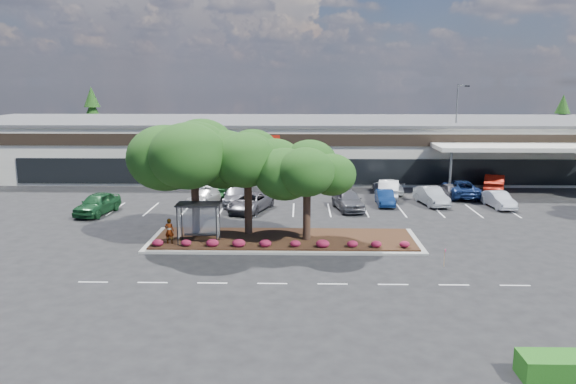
{
  "coord_description": "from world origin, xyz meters",
  "views": [
    {
      "loc": [
        -0.93,
        -32.25,
        10.51
      ],
      "look_at": [
        -1.83,
        8.04,
        2.6
      ],
      "focal_mm": 35.0,
      "sensor_mm": 36.0,
      "label": 1
    }
  ],
  "objects_px": {
    "survey_stake": "(445,255)",
    "car_0": "(97,204)",
    "car_1": "(237,195)",
    "light_pole": "(456,139)"
  },
  "relations": [
    {
      "from": "survey_stake",
      "to": "car_0",
      "type": "bearing_deg",
      "value": 152.91
    },
    {
      "from": "survey_stake",
      "to": "car_0",
      "type": "relative_size",
      "value": 0.21
    },
    {
      "from": "survey_stake",
      "to": "car_1",
      "type": "distance_m",
      "value": 21.8
    },
    {
      "from": "light_pole",
      "to": "car_0",
      "type": "distance_m",
      "value": 37.02
    },
    {
      "from": "light_pole",
      "to": "survey_stake",
      "type": "bearing_deg",
      "value": -105.9
    },
    {
      "from": "light_pole",
      "to": "car_1",
      "type": "xyz_separation_m",
      "value": [
        -22.2,
        -12.21,
        -3.8
      ]
    },
    {
      "from": "light_pole",
      "to": "survey_stake",
      "type": "height_order",
      "value": "light_pole"
    },
    {
      "from": "survey_stake",
      "to": "car_0",
      "type": "xyz_separation_m",
      "value": [
        -24.78,
        12.67,
        0.18
      ]
    },
    {
      "from": "car_0",
      "to": "car_1",
      "type": "bearing_deg",
      "value": 30.11
    },
    {
      "from": "car_0",
      "to": "survey_stake",
      "type": "bearing_deg",
      "value": -17.63
    }
  ]
}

